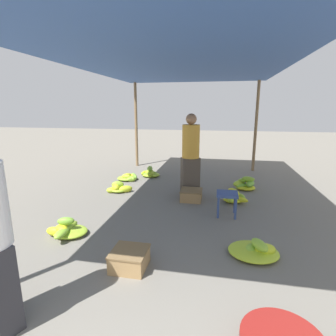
{
  "coord_description": "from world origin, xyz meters",
  "views": [
    {
      "loc": [
        0.73,
        -1.05,
        1.74
      ],
      "look_at": [
        0.0,
        2.7,
        0.86
      ],
      "focal_mm": 28.0,
      "sensor_mm": 36.0,
      "label": 1
    }
  ],
  "objects_px": {
    "banana_pile_left_1": "(118,188)",
    "crate_mid": "(191,195)",
    "banana_pile_right_2": "(255,250)",
    "crate_near": "(130,259)",
    "stool": "(227,197)",
    "banana_pile_right_1": "(245,184)",
    "banana_pile_left_0": "(67,229)",
    "banana_pile_right_0": "(234,197)",
    "shopper_walking_mid": "(191,153)",
    "banana_pile_left_3": "(150,173)",
    "banana_pile_left_2": "(129,178)"
  },
  "relations": [
    {
      "from": "banana_pile_left_1",
      "to": "crate_mid",
      "type": "height_order",
      "value": "banana_pile_left_1"
    },
    {
      "from": "banana_pile_right_2",
      "to": "banana_pile_left_1",
      "type": "bearing_deg",
      "value": 141.64
    },
    {
      "from": "crate_near",
      "to": "stool",
      "type": "bearing_deg",
      "value": 57.3
    },
    {
      "from": "banana_pile_right_1",
      "to": "crate_mid",
      "type": "xyz_separation_m",
      "value": [
        -1.08,
        -0.91,
        -0.01
      ]
    },
    {
      "from": "stool",
      "to": "banana_pile_left_0",
      "type": "distance_m",
      "value": 2.49
    },
    {
      "from": "stool",
      "to": "banana_pile_right_0",
      "type": "xyz_separation_m",
      "value": [
        0.16,
        0.65,
        -0.21
      ]
    },
    {
      "from": "stool",
      "to": "banana_pile_right_2",
      "type": "xyz_separation_m",
      "value": [
        0.32,
        -1.17,
        -0.25
      ]
    },
    {
      "from": "banana_pile_right_0",
      "to": "shopper_walking_mid",
      "type": "relative_size",
      "value": 0.29
    },
    {
      "from": "banana_pile_right_0",
      "to": "banana_pile_right_2",
      "type": "xyz_separation_m",
      "value": [
        0.16,
        -1.83,
        -0.04
      ]
    },
    {
      "from": "banana_pile_right_1",
      "to": "crate_near",
      "type": "bearing_deg",
      "value": -115.2
    },
    {
      "from": "banana_pile_left_0",
      "to": "banana_pile_left_1",
      "type": "bearing_deg",
      "value": 90.71
    },
    {
      "from": "crate_near",
      "to": "shopper_walking_mid",
      "type": "relative_size",
      "value": 0.24
    },
    {
      "from": "banana_pile_left_3",
      "to": "banana_pile_right_2",
      "type": "relative_size",
      "value": 0.83
    },
    {
      "from": "banana_pile_right_1",
      "to": "crate_mid",
      "type": "distance_m",
      "value": 1.41
    },
    {
      "from": "crate_mid",
      "to": "banana_pile_left_1",
      "type": "bearing_deg",
      "value": 172.1
    },
    {
      "from": "banana_pile_left_1",
      "to": "banana_pile_left_3",
      "type": "height_order",
      "value": "banana_pile_left_3"
    },
    {
      "from": "banana_pile_right_1",
      "to": "crate_mid",
      "type": "relative_size",
      "value": 1.31
    },
    {
      "from": "crate_near",
      "to": "banana_pile_left_1",
      "type": "bearing_deg",
      "value": 114.16
    },
    {
      "from": "banana_pile_right_2",
      "to": "shopper_walking_mid",
      "type": "distance_m",
      "value": 2.54
    },
    {
      "from": "banana_pile_right_2",
      "to": "shopper_walking_mid",
      "type": "height_order",
      "value": "shopper_walking_mid"
    },
    {
      "from": "shopper_walking_mid",
      "to": "banana_pile_right_2",
      "type": "bearing_deg",
      "value": -64.7
    },
    {
      "from": "banana_pile_right_1",
      "to": "crate_near",
      "type": "xyz_separation_m",
      "value": [
        -1.52,
        -3.22,
        -0.01
      ]
    },
    {
      "from": "stool",
      "to": "banana_pile_right_1",
      "type": "height_order",
      "value": "stool"
    },
    {
      "from": "banana_pile_left_2",
      "to": "crate_near",
      "type": "distance_m",
      "value": 3.66
    },
    {
      "from": "stool",
      "to": "banana_pile_left_0",
      "type": "relative_size",
      "value": 0.65
    },
    {
      "from": "crate_near",
      "to": "crate_mid",
      "type": "height_order",
      "value": "same"
    },
    {
      "from": "crate_mid",
      "to": "shopper_walking_mid",
      "type": "relative_size",
      "value": 0.25
    },
    {
      "from": "stool",
      "to": "crate_near",
      "type": "distance_m",
      "value": 2.03
    },
    {
      "from": "banana_pile_left_0",
      "to": "crate_mid",
      "type": "bearing_deg",
      "value": 48.53
    },
    {
      "from": "banana_pile_left_1",
      "to": "banana_pile_right_0",
      "type": "relative_size",
      "value": 1.21
    },
    {
      "from": "banana_pile_right_0",
      "to": "banana_pile_right_2",
      "type": "relative_size",
      "value": 0.79
    },
    {
      "from": "banana_pile_left_0",
      "to": "banana_pile_left_2",
      "type": "height_order",
      "value": "banana_pile_left_0"
    },
    {
      "from": "stool",
      "to": "banana_pile_left_3",
      "type": "xyz_separation_m",
      "value": [
        -1.89,
        2.19,
        -0.22
      ]
    },
    {
      "from": "banana_pile_right_0",
      "to": "banana_pile_right_1",
      "type": "height_order",
      "value": "banana_pile_right_1"
    },
    {
      "from": "banana_pile_left_0",
      "to": "banana_pile_right_1",
      "type": "xyz_separation_m",
      "value": [
        2.63,
        2.67,
        0.02
      ]
    },
    {
      "from": "banana_pile_right_2",
      "to": "crate_near",
      "type": "relative_size",
      "value": 1.53
    },
    {
      "from": "banana_pile_left_0",
      "to": "banana_pile_right_0",
      "type": "height_order",
      "value": "banana_pile_left_0"
    },
    {
      "from": "banana_pile_left_0",
      "to": "banana_pile_right_2",
      "type": "distance_m",
      "value": 2.51
    },
    {
      "from": "banana_pile_right_1",
      "to": "shopper_walking_mid",
      "type": "relative_size",
      "value": 0.33
    },
    {
      "from": "banana_pile_right_0",
      "to": "crate_mid",
      "type": "xyz_separation_m",
      "value": [
        -0.81,
        -0.04,
        0.0
      ]
    },
    {
      "from": "banana_pile_left_3",
      "to": "crate_mid",
      "type": "height_order",
      "value": "banana_pile_left_3"
    },
    {
      "from": "stool",
      "to": "crate_near",
      "type": "xyz_separation_m",
      "value": [
        -1.09,
        -1.7,
        -0.21
      ]
    },
    {
      "from": "banana_pile_right_1",
      "to": "crate_mid",
      "type": "height_order",
      "value": "banana_pile_right_1"
    },
    {
      "from": "banana_pile_left_1",
      "to": "crate_near",
      "type": "bearing_deg",
      "value": -65.84
    },
    {
      "from": "banana_pile_right_0",
      "to": "banana_pile_left_1",
      "type": "bearing_deg",
      "value": 175.67
    },
    {
      "from": "banana_pile_left_3",
      "to": "banana_pile_right_1",
      "type": "xyz_separation_m",
      "value": [
        2.32,
        -0.67,
        0.02
      ]
    },
    {
      "from": "banana_pile_right_2",
      "to": "crate_near",
      "type": "distance_m",
      "value": 1.5
    },
    {
      "from": "crate_mid",
      "to": "stool",
      "type": "bearing_deg",
      "value": -43.57
    },
    {
      "from": "banana_pile_left_2",
      "to": "crate_mid",
      "type": "relative_size",
      "value": 1.29
    },
    {
      "from": "banana_pile_left_0",
      "to": "crate_near",
      "type": "bearing_deg",
      "value": -26.6
    }
  ]
}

